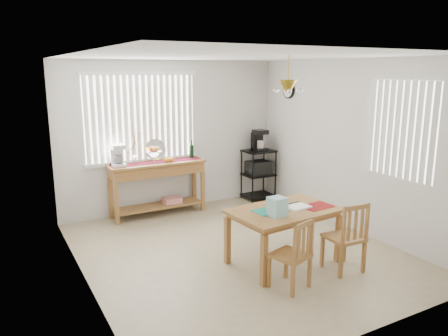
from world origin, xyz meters
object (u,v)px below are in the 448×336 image
sideboard (158,175)px  cart_items (259,141)px  wire_cart (258,170)px  dining_table (284,215)px  chair_right (346,237)px  chair_left (293,255)px

sideboard → cart_items: bearing=-0.6°
wire_cart → dining_table: size_ratio=0.68×
cart_items → chair_right: size_ratio=0.44×
wire_cart → cart_items: cart_items is taller
chair_left → dining_table: bearing=62.1°
sideboard → cart_items: 2.06m
wire_cart → chair_left: 3.57m
chair_left → chair_right: size_ratio=0.93×
cart_items → chair_left: 3.65m
sideboard → wire_cart: bearing=-0.9°
chair_right → dining_table: bearing=132.2°
sideboard → dining_table: (0.71, -2.59, -0.06)m
sideboard → cart_items: (2.01, -0.02, 0.44)m
dining_table → sideboard: bearing=105.4°
wire_cart → chair_right: bearing=-104.0°
wire_cart → dining_table: 2.87m
dining_table → chair_left: 0.73m
dining_table → chair_left: chair_left is taller
dining_table → chair_right: bearing=-47.8°
cart_items → chair_left: bearing=-117.0°
chair_right → sideboard: bearing=111.3°
sideboard → chair_right: 3.41m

